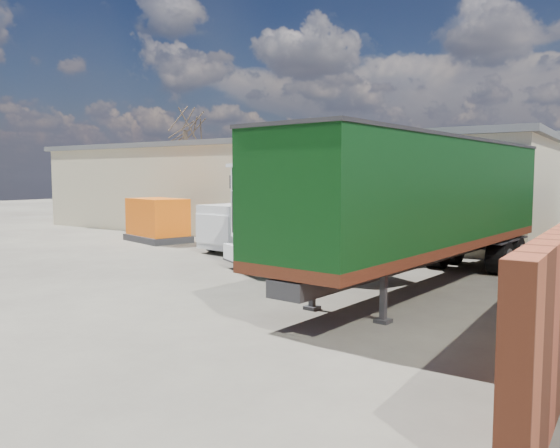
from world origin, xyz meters
The scene contains 7 objects.
ground centered at (0.00, 0.00, 0.00)m, with size 120.00×120.00×0.00m, color #272520.
warehouse centered at (-6.00, 16.00, 2.66)m, with size 30.60×12.60×5.42m.
bare_tree centered at (-18.00, 20.00, 7.92)m, with size 4.00×4.00×9.60m.
tractor_unit centered at (2.34, 4.12, 2.01)m, with size 5.88×7.39×4.79m.
box_trailer centered at (7.19, 3.19, 2.69)m, with size 4.13×13.48×4.41m.
panel_van centered at (-2.02, 7.10, 1.08)m, with size 2.84×5.38×2.09m.
orange_skip centered at (-8.00, 7.14, 0.96)m, with size 3.99×3.11×2.19m.
Camera 1 is at (12.43, -12.62, 3.31)m, focal length 35.00 mm.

